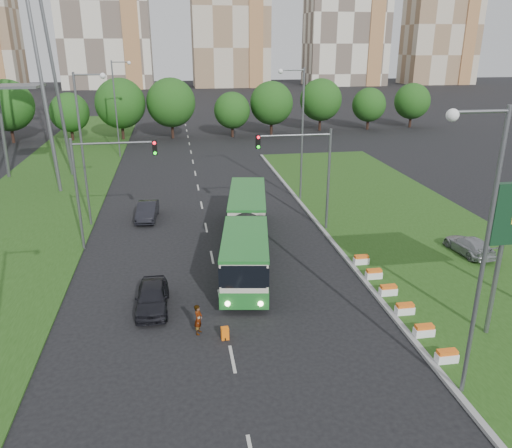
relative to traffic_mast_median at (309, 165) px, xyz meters
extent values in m
plane|color=black|center=(-4.78, -10.00, -5.35)|extent=(360.00, 360.00, 0.00)
cube|color=#204313|center=(8.22, -2.00, -5.27)|extent=(14.00, 60.00, 0.15)
cube|color=gray|center=(1.27, -2.00, -5.26)|extent=(0.30, 60.00, 0.18)
cube|color=#204313|center=(-22.78, 15.00, -5.30)|extent=(12.00, 110.00, 0.10)
cylinder|color=slate|center=(5.22, -16.00, -2.55)|extent=(0.24, 0.24, 5.60)
cylinder|color=slate|center=(1.62, 0.00, -1.35)|extent=(0.20, 0.20, 8.00)
cylinder|color=slate|center=(-1.13, 0.00, 2.25)|extent=(5.50, 0.14, 0.14)
cube|color=black|center=(-3.88, 0.00, 1.85)|extent=(0.32, 0.32, 1.00)
cylinder|color=slate|center=(-16.78, -1.00, -1.35)|extent=(0.20, 0.20, 8.00)
cylinder|color=slate|center=(-14.03, -1.00, 2.25)|extent=(5.50, 0.14, 0.14)
cube|color=black|center=(-11.28, -1.00, 1.85)|extent=(0.32, 0.32, 1.00)
cube|color=silver|center=(-29.78, 140.00, 20.65)|extent=(28.00, 15.00, 52.00)
cube|color=beige|center=(10.22, 140.00, 19.65)|extent=(25.00, 15.00, 50.00)
cube|color=silver|center=(50.22, 140.00, 18.15)|extent=(27.00, 15.00, 47.00)
cube|color=beige|center=(85.22, 140.00, 14.65)|extent=(24.00, 14.00, 40.00)
cube|color=beige|center=(-5.43, -8.73, -3.52)|extent=(2.61, 7.21, 2.82)
cube|color=beige|center=(-5.43, 0.52, -3.52)|extent=(2.61, 8.78, 2.82)
cylinder|color=black|center=(-5.43, -4.49, -3.57)|extent=(2.61, 1.31, 2.61)
cube|color=#1F6C27|center=(-5.43, -8.73, -4.46)|extent=(2.70, 7.26, 0.99)
cube|color=#1F6C27|center=(-5.43, 0.52, -4.46)|extent=(2.70, 8.83, 0.99)
cube|color=black|center=(-5.43, -8.73, -3.05)|extent=(2.70, 7.26, 1.10)
cube|color=black|center=(-5.43, 0.52, -3.05)|extent=(2.70, 8.83, 1.10)
imported|color=black|center=(-11.60, -10.59, -4.61)|extent=(1.83, 4.37, 1.48)
imported|color=black|center=(-12.49, 4.85, -4.62)|extent=(1.88, 4.51, 1.45)
imported|color=#919499|center=(9.91, -6.57, -4.59)|extent=(2.08, 4.37, 1.23)
imported|color=gray|center=(-9.21, -13.52, -4.54)|extent=(0.58, 0.69, 1.63)
cube|color=orange|center=(-7.94, -14.25, -5.03)|extent=(0.38, 0.32, 0.65)
cylinder|color=black|center=(-7.94, -14.41, -5.27)|extent=(0.04, 0.15, 0.15)
camera|label=1|loc=(-9.90, -35.79, 8.64)|focal=35.00mm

